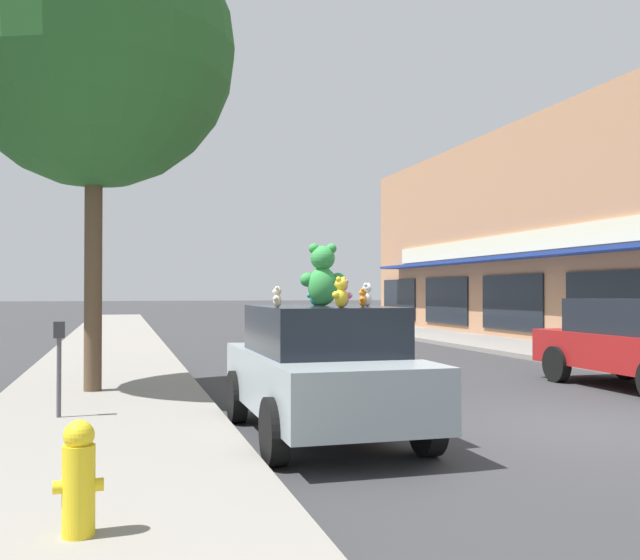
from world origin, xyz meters
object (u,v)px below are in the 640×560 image
(teddy_bear_giant, at_px, (323,276))
(fire_hydrant, at_px, (79,478))
(parked_car_far_center, at_px, (639,342))
(teddy_bear_pink, at_px, (342,294))
(teddy_bear_white, at_px, (367,295))
(plush_art_car, at_px, (321,368))
(street_tree, at_px, (94,48))
(teddy_bear_teal, at_px, (315,294))
(teddy_bear_brown, at_px, (318,291))
(teddy_bear_cream, at_px, (277,297))
(teddy_bear_orange, at_px, (363,298))
(parking_meter, at_px, (59,356))
(teddy_bear_yellow, at_px, (341,293))

(teddy_bear_giant, bearing_deg, fire_hydrant, 67.63)
(teddy_bear_giant, bearing_deg, parked_car_far_center, -145.97)
(teddy_bear_pink, relative_size, teddy_bear_white, 1.12)
(plush_art_car, distance_m, street_tree, 7.11)
(plush_art_car, height_order, teddy_bear_teal, teddy_bear_teal)
(teddy_bear_pink, height_order, teddy_bear_brown, teddy_bear_brown)
(teddy_bear_pink, bearing_deg, teddy_bear_cream, 10.00)
(teddy_bear_orange, bearing_deg, teddy_bear_teal, -135.06)
(teddy_bear_giant, bearing_deg, street_tree, -37.48)
(teddy_bear_cream, bearing_deg, teddy_bear_brown, 174.51)
(teddy_bear_cream, height_order, parked_car_far_center, teddy_bear_cream)
(plush_art_car, relative_size, teddy_bear_white, 14.12)
(parking_meter, bearing_deg, teddy_bear_pink, -33.35)
(teddy_bear_orange, height_order, street_tree, street_tree)
(street_tree, bearing_deg, teddy_bear_pink, -57.86)
(teddy_bear_orange, relative_size, teddy_bear_teal, 0.71)
(teddy_bear_white, bearing_deg, parked_car_far_center, 160.41)
(teddy_bear_cream, distance_m, fire_hydrant, 3.73)
(parking_meter, bearing_deg, parked_car_far_center, 5.45)
(teddy_bear_brown, relative_size, teddy_bear_cream, 1.56)
(plush_art_car, height_order, teddy_bear_cream, teddy_bear_cream)
(teddy_bear_yellow, distance_m, teddy_bear_white, 0.95)
(teddy_bear_white, height_order, teddy_bear_cream, teddy_bear_white)
(fire_hydrant, bearing_deg, teddy_bear_cream, 55.19)
(teddy_bear_pink, height_order, parking_meter, teddy_bear_pink)
(teddy_bear_pink, height_order, teddy_bear_cream, teddy_bear_pink)
(fire_hydrant, bearing_deg, parking_meter, 95.97)
(teddy_bear_pink, distance_m, teddy_bear_cream, 0.76)
(parked_car_far_center, bearing_deg, plush_art_car, -159.58)
(teddy_bear_pink, height_order, parked_car_far_center, teddy_bear_pink)
(teddy_bear_teal, distance_m, teddy_bear_cream, 1.19)
(teddy_bear_white, height_order, fire_hydrant, teddy_bear_white)
(teddy_bear_white, bearing_deg, teddy_bear_pink, 1.65)
(teddy_bear_teal, height_order, teddy_bear_cream, teddy_bear_teal)
(teddy_bear_teal, xyz_separation_m, teddy_bear_cream, (-0.72, -0.94, -0.03))
(parked_car_far_center, relative_size, parking_meter, 3.45)
(teddy_bear_teal, distance_m, fire_hydrant, 4.87)
(teddy_bear_cream, xyz_separation_m, fire_hydrant, (-2.01, -2.90, -1.21))
(street_tree, xyz_separation_m, parking_meter, (-0.34, -2.51, -4.98))
(teddy_bear_orange, height_order, teddy_bear_teal, teddy_bear_teal)
(teddy_bear_teal, distance_m, parked_car_far_center, 7.07)
(plush_art_car, xyz_separation_m, teddy_bear_giant, (0.09, 0.25, 1.15))
(parking_meter, bearing_deg, teddy_bear_yellow, -37.88)
(teddy_bear_teal, relative_size, fire_hydrant, 0.40)
(parked_car_far_center, bearing_deg, teddy_bear_cream, -158.31)
(plush_art_car, xyz_separation_m, street_tree, (-2.84, 4.09, 5.07))
(teddy_bear_teal, xyz_separation_m, teddy_bear_white, (0.49, -0.64, -0.01))
(parking_meter, bearing_deg, teddy_bear_brown, -10.68)
(teddy_bear_giant, distance_m, teddy_bear_pink, 0.85)
(teddy_bear_yellow, bearing_deg, teddy_bear_brown, -135.73)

